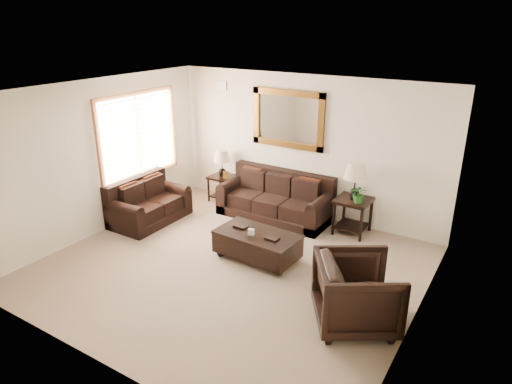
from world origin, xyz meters
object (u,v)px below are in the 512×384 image
Objects in this scene: sofa at (276,201)px; coffee_table at (257,243)px; loveseat at (147,205)px; end_table_left at (222,168)px; end_table_right at (355,188)px; armchair at (357,290)px.

sofa is 1.58× the size of coffee_table.
loveseat is 1.08× the size of coffee_table.
end_table_left is 2.65m from coffee_table.
end_table_left is at bearing 140.70° from coffee_table.
armchair is (0.99, -2.48, -0.36)m from end_table_right.
loveseat is at bearing -111.08° from end_table_left.
end_table_right is (1.51, 0.09, 0.54)m from sofa.
end_table_right is at bearing -10.96° from armchair.
sofa is at bearing -5.59° from end_table_left.
loveseat is at bearing 179.12° from coffee_table.
end_table_right is at bearing -66.23° from loveseat.
sofa is 2.46m from loveseat.
coffee_table is at bearing -70.62° from sofa.
coffee_table is (1.94, -1.75, -0.44)m from end_table_left.
sofa is at bearing 13.58° from armchair.
end_table_left reaches higher than coffee_table.
end_table_left is at bearing -21.08° from loveseat.
sofa reaches higher than loveseat.
end_table_left is 0.83× the size of end_table_right.
loveseat is 1.34× the size of end_table_left.
sofa is at bearing -176.77° from end_table_right.
coffee_table is (2.55, -0.16, -0.02)m from loveseat.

